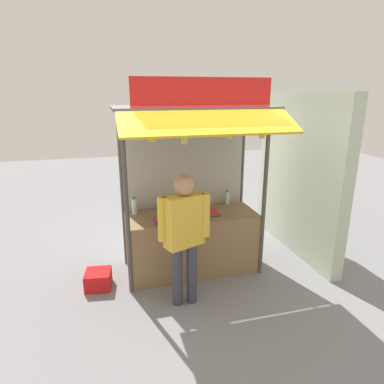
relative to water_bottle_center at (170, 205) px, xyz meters
name	(u,v)px	position (x,y,z in m)	size (l,w,h in m)	color
ground_plane	(192,269)	(0.32, -0.09, -1.04)	(20.00, 20.00, 0.00)	gray
stall_counter	(192,242)	(0.32, -0.09, -0.59)	(1.94, 0.75, 0.90)	olive
stall_structure	(190,160)	(0.32, 0.00, 0.66)	(2.14, 1.56, 2.82)	#4C4742
water_bottle_center	(170,205)	(0.00, 0.00, 0.00)	(0.08, 0.08, 0.30)	silver
water_bottle_left	(227,198)	(0.99, 0.22, -0.03)	(0.07, 0.07, 0.24)	silver
water_bottle_back_right	(134,206)	(-0.50, 0.15, -0.01)	(0.08, 0.08, 0.27)	silver
water_bottle_far_left	(173,204)	(0.06, 0.09, -0.01)	(0.08, 0.08, 0.28)	silver
water_bottle_mid_left	(183,206)	(0.21, -0.02, -0.02)	(0.07, 0.07, 0.25)	silver
magazine_stack_front_left	(163,220)	(-0.15, -0.26, -0.12)	(0.26, 0.28, 0.04)	purple
magazine_stack_far_right	(211,213)	(0.60, -0.13, -0.12)	(0.22, 0.32, 0.03)	green
banana_bunch_inner_right	(262,133)	(1.14, -0.57, 1.10)	(0.10, 0.11, 0.28)	#332D23
banana_bunch_leftmost	(184,138)	(0.09, -0.57, 1.06)	(0.10, 0.10, 0.32)	#332D23
banana_bunch_inner_left	(230,134)	(0.69, -0.57, 1.09)	(0.09, 0.09, 0.28)	#332D23
banana_bunch_rightmost	(152,135)	(-0.31, -0.57, 1.11)	(0.11, 0.11, 0.27)	#332D23
vendor_person	(184,229)	(0.00, -0.91, -0.01)	(0.65, 0.37, 1.72)	#383842
plastic_crate	(98,279)	(-1.09, -0.25, -0.92)	(0.35, 0.35, 0.24)	red
neighbour_wall	(298,174)	(2.25, 0.21, 0.29)	(0.20, 2.40, 2.66)	beige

